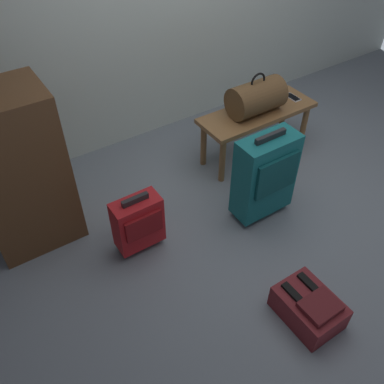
# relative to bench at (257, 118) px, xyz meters

# --- Properties ---
(ground_plane) EXTENTS (6.60, 6.60, 0.00)m
(ground_plane) POSITION_rel_bench_xyz_m (-0.24, -0.74, -0.37)
(ground_plane) COLOR slate
(bench) EXTENTS (1.00, 0.36, 0.44)m
(bench) POSITION_rel_bench_xyz_m (0.00, 0.00, 0.00)
(bench) COLOR olive
(bench) RESTS_ON ground
(duffel_bag_brown) EXTENTS (0.44, 0.26, 0.34)m
(duffel_bag_brown) POSITION_rel_bench_xyz_m (-0.04, -0.00, 0.20)
(duffel_bag_brown) COLOR brown
(duffel_bag_brown) RESTS_ON bench
(cell_phone) EXTENTS (0.07, 0.14, 0.01)m
(cell_phone) POSITION_rel_bench_xyz_m (0.38, -0.00, 0.07)
(cell_phone) COLOR silver
(cell_phone) RESTS_ON bench
(suitcase_upright_teal) EXTENTS (0.43, 0.23, 0.70)m
(suitcase_upright_teal) POSITION_rel_bench_xyz_m (-0.42, -0.59, -0.01)
(suitcase_upright_teal) COLOR #14666B
(suitcase_upright_teal) RESTS_ON ground
(suitcase_small_red) EXTENTS (0.32, 0.19, 0.46)m
(suitcase_small_red) POSITION_rel_bench_xyz_m (-1.32, -0.39, -0.13)
(suitcase_small_red) COLOR red
(suitcase_small_red) RESTS_ON ground
(backpack_maroon) EXTENTS (0.28, 0.38, 0.21)m
(backpack_maroon) POSITION_rel_bench_xyz_m (-0.75, -1.41, -0.27)
(backpack_maroon) COLOR maroon
(backpack_maroon) RESTS_ON ground
(side_cabinet) EXTENTS (0.56, 0.44, 1.10)m
(side_cabinet) POSITION_rel_bench_xyz_m (-1.86, 0.13, 0.18)
(side_cabinet) COLOR brown
(side_cabinet) RESTS_ON ground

